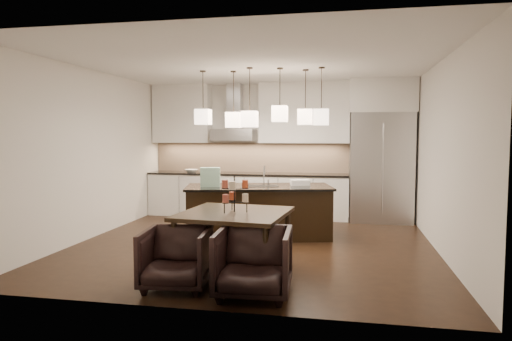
% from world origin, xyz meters
% --- Properties ---
extents(floor, '(5.50, 5.50, 0.02)m').
position_xyz_m(floor, '(0.00, 0.00, -0.01)').
color(floor, black).
rests_on(floor, ground).
extents(ceiling, '(5.50, 5.50, 0.02)m').
position_xyz_m(ceiling, '(0.00, 0.00, 2.81)').
color(ceiling, white).
rests_on(ceiling, wall_back).
extents(wall_back, '(5.50, 0.02, 2.80)m').
position_xyz_m(wall_back, '(0.00, 2.76, 1.40)').
color(wall_back, silver).
rests_on(wall_back, ground).
extents(wall_front, '(5.50, 0.02, 2.80)m').
position_xyz_m(wall_front, '(0.00, -2.76, 1.40)').
color(wall_front, silver).
rests_on(wall_front, ground).
extents(wall_left, '(0.02, 5.50, 2.80)m').
position_xyz_m(wall_left, '(-2.76, 0.00, 1.40)').
color(wall_left, silver).
rests_on(wall_left, ground).
extents(wall_right, '(0.02, 5.50, 2.80)m').
position_xyz_m(wall_right, '(2.76, 0.00, 1.40)').
color(wall_right, silver).
rests_on(wall_right, ground).
extents(refrigerator, '(1.20, 0.72, 2.15)m').
position_xyz_m(refrigerator, '(2.10, 2.38, 1.07)').
color(refrigerator, '#B7B7BA').
rests_on(refrigerator, floor).
extents(fridge_panel, '(1.26, 0.72, 0.65)m').
position_xyz_m(fridge_panel, '(2.10, 2.38, 2.47)').
color(fridge_panel, silver).
rests_on(fridge_panel, refrigerator).
extents(lower_cabinets, '(4.21, 0.62, 0.88)m').
position_xyz_m(lower_cabinets, '(-0.62, 2.43, 0.44)').
color(lower_cabinets, silver).
rests_on(lower_cabinets, floor).
extents(countertop, '(4.21, 0.66, 0.04)m').
position_xyz_m(countertop, '(-0.62, 2.43, 0.90)').
color(countertop, black).
rests_on(countertop, lower_cabinets).
extents(backsplash, '(4.21, 0.02, 0.63)m').
position_xyz_m(backsplash, '(-0.62, 2.73, 1.24)').
color(backsplash, '#CFAE90').
rests_on(backsplash, countertop).
extents(upper_cab_left, '(1.25, 0.35, 1.25)m').
position_xyz_m(upper_cab_left, '(-2.10, 2.57, 2.17)').
color(upper_cab_left, silver).
rests_on(upper_cab_left, wall_back).
extents(upper_cab_right, '(1.85, 0.35, 1.25)m').
position_xyz_m(upper_cab_right, '(0.55, 2.57, 2.17)').
color(upper_cab_right, silver).
rests_on(upper_cab_right, wall_back).
extents(hood_canopy, '(0.90, 0.52, 0.24)m').
position_xyz_m(hood_canopy, '(-0.93, 2.48, 1.72)').
color(hood_canopy, '#B7B7BA').
rests_on(hood_canopy, wall_back).
extents(hood_chimney, '(0.30, 0.28, 0.96)m').
position_xyz_m(hood_chimney, '(-0.93, 2.59, 2.32)').
color(hood_chimney, '#B7B7BA').
rests_on(hood_chimney, hood_canopy).
extents(fruit_bowl, '(0.29, 0.29, 0.06)m').
position_xyz_m(fruit_bowl, '(-1.84, 2.38, 0.95)').
color(fruit_bowl, silver).
rests_on(fruit_bowl, countertop).
extents(island_body, '(2.50, 1.45, 0.82)m').
position_xyz_m(island_body, '(-0.02, 0.56, 0.41)').
color(island_body, black).
rests_on(island_body, floor).
extents(island_top, '(2.59, 1.54, 0.04)m').
position_xyz_m(island_top, '(-0.02, 0.56, 0.84)').
color(island_top, black).
rests_on(island_top, island_body).
extents(faucet, '(0.14, 0.24, 0.36)m').
position_xyz_m(faucet, '(0.05, 0.67, 1.04)').
color(faucet, silver).
rests_on(faucet, island_top).
extents(tote_bag, '(0.35, 0.24, 0.32)m').
position_xyz_m(tote_bag, '(-0.79, 0.30, 1.02)').
color(tote_bag, '#1B6147').
rests_on(tote_bag, island_top).
extents(food_container, '(0.36, 0.29, 0.09)m').
position_xyz_m(food_container, '(0.65, 0.81, 0.91)').
color(food_container, silver).
rests_on(food_container, island_top).
extents(dining_table, '(1.38, 1.38, 0.76)m').
position_xyz_m(dining_table, '(0.05, -1.46, 0.38)').
color(dining_table, black).
rests_on(dining_table, floor).
extents(candelabra, '(0.40, 0.40, 0.45)m').
position_xyz_m(candelabra, '(0.05, -1.46, 0.98)').
color(candelabra, black).
rests_on(candelabra, dining_table).
extents(candle_a, '(0.08, 0.08, 0.10)m').
position_xyz_m(candle_a, '(0.19, -1.47, 0.94)').
color(candle_a, beige).
rests_on(candle_a, candelabra).
extents(candle_b, '(0.08, 0.08, 0.10)m').
position_xyz_m(candle_b, '(-0.01, -1.33, 0.94)').
color(candle_b, '#C34724').
rests_on(candle_b, candelabra).
extents(candle_c, '(0.08, 0.08, 0.10)m').
position_xyz_m(candle_c, '(-0.03, -1.58, 0.94)').
color(candle_c, '#AD4B3B').
rests_on(candle_c, candelabra).
extents(candle_d, '(0.08, 0.08, 0.10)m').
position_xyz_m(candle_d, '(0.17, -1.38, 1.10)').
color(candle_d, '#C34724').
rests_on(candle_d, candelabra).
extents(candle_e, '(0.08, 0.08, 0.10)m').
position_xyz_m(candle_e, '(-0.08, -1.43, 1.10)').
color(candle_e, '#AD4B3B').
rests_on(candle_e, candelabra).
extents(candle_f, '(0.08, 0.08, 0.10)m').
position_xyz_m(candle_f, '(0.06, -1.59, 1.10)').
color(candle_f, beige).
rests_on(candle_f, candelabra).
extents(armchair_left, '(0.81, 0.82, 0.68)m').
position_xyz_m(armchair_left, '(-0.45, -2.18, 0.34)').
color(armchair_left, black).
rests_on(armchair_left, floor).
extents(armchair_right, '(0.82, 0.85, 0.73)m').
position_xyz_m(armchair_right, '(0.45, -2.26, 0.37)').
color(armchair_right, black).
rests_on(armchair_right, floor).
extents(pendant_a, '(0.24, 0.24, 0.26)m').
position_xyz_m(pendant_a, '(-0.99, 0.57, 2.02)').
color(pendant_a, beige).
rests_on(pendant_a, ceiling).
extents(pendant_b, '(0.24, 0.24, 0.26)m').
position_xyz_m(pendant_b, '(-0.49, 0.70, 1.97)').
color(pendant_b, beige).
rests_on(pendant_b, ceiling).
extents(pendant_c, '(0.24, 0.24, 0.26)m').
position_xyz_m(pendant_c, '(0.34, 0.49, 2.06)').
color(pendant_c, beige).
rests_on(pendant_c, ceiling).
extents(pendant_d, '(0.24, 0.24, 0.26)m').
position_xyz_m(pendant_d, '(0.73, 0.76, 2.02)').
color(pendant_d, beige).
rests_on(pendant_d, ceiling).
extents(pendant_e, '(0.24, 0.24, 0.26)m').
position_xyz_m(pendant_e, '(1.01, 0.54, 2.00)').
color(pendant_e, beige).
rests_on(pendant_e, ceiling).
extents(pendant_f, '(0.24, 0.24, 0.26)m').
position_xyz_m(pendant_f, '(-0.13, 0.36, 1.97)').
color(pendant_f, beige).
rests_on(pendant_f, ceiling).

